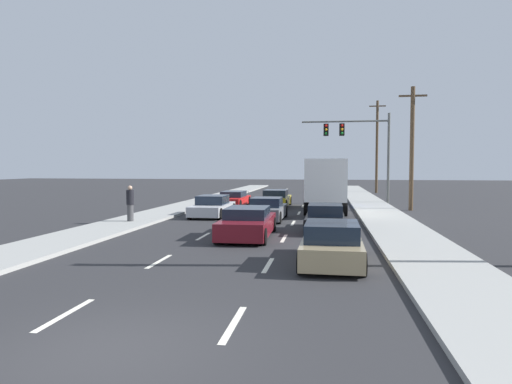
# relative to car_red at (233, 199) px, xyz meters

# --- Properties ---
(ground_plane) EXTENTS (140.00, 140.00, 0.00)m
(ground_plane) POSITION_rel_car_red_xyz_m (3.32, -0.41, -0.53)
(ground_plane) COLOR #2B2B2D
(sidewalk_right) EXTENTS (2.79, 80.00, 0.14)m
(sidewalk_right) POSITION_rel_car_red_xyz_m (9.97, -5.41, -0.46)
(sidewalk_right) COLOR #9E9E99
(sidewalk_right) RESTS_ON ground_plane
(sidewalk_left) EXTENTS (2.79, 80.00, 0.14)m
(sidewalk_left) POSITION_rel_car_red_xyz_m (-3.32, -5.41, -0.46)
(sidewalk_left) COLOR #9E9E99
(sidewalk_left) RESTS_ON ground_plane
(lane_markings) EXTENTS (3.54, 57.00, 0.01)m
(lane_markings) POSITION_rel_car_red_xyz_m (3.32, -1.35, -0.53)
(lane_markings) COLOR silver
(lane_markings) RESTS_ON ground_plane
(car_red) EXTENTS (1.88, 4.57, 1.13)m
(car_red) POSITION_rel_car_red_xyz_m (0.00, 0.00, 0.00)
(car_red) COLOR red
(car_red) RESTS_ON ground_plane
(car_silver) EXTENTS (1.94, 4.51, 1.23)m
(car_silver) POSITION_rel_car_red_xyz_m (0.06, -6.29, 0.02)
(car_silver) COLOR #B7BABF
(car_silver) RESTS_ON ground_plane
(car_yellow) EXTENTS (1.97, 4.44, 1.25)m
(car_yellow) POSITION_rel_car_red_xyz_m (3.11, 0.29, 0.04)
(car_yellow) COLOR yellow
(car_yellow) RESTS_ON ground_plane
(car_gray) EXTENTS (1.92, 4.36, 1.25)m
(car_gray) POSITION_rel_car_red_xyz_m (3.52, -7.72, 0.03)
(car_gray) COLOR slate
(car_gray) RESTS_ON ground_plane
(car_maroon) EXTENTS (2.06, 4.69, 1.25)m
(car_maroon) POSITION_rel_car_red_xyz_m (3.50, -13.78, 0.05)
(car_maroon) COLOR maroon
(car_maroon) RESTS_ON ground_plane
(box_truck) EXTENTS (2.57, 8.71, 3.37)m
(box_truck) POSITION_rel_car_red_xyz_m (6.68, -2.95, 1.43)
(box_truck) COLOR white
(box_truck) RESTS_ON ground_plane
(car_black) EXTENTS (1.83, 4.14, 1.21)m
(car_black) POSITION_rel_car_red_xyz_m (6.67, -11.33, 0.02)
(car_black) COLOR black
(car_black) RESTS_ON ground_plane
(car_tan) EXTENTS (1.91, 4.19, 1.28)m
(car_tan) POSITION_rel_car_red_xyz_m (6.89, -18.33, 0.05)
(car_tan) COLOR tan
(car_tan) RESTS_ON ground_plane
(traffic_signal_mast) EXTENTS (6.89, 0.69, 7.12)m
(traffic_signal_mast) POSITION_rel_car_red_xyz_m (8.76, 4.38, 4.69)
(traffic_signal_mast) COLOR #595B56
(traffic_signal_mast) RESTS_ON ground_plane
(utility_pole_mid) EXTENTS (1.80, 0.28, 8.20)m
(utility_pole_mid) POSITION_rel_car_red_xyz_m (12.31, -0.91, 3.70)
(utility_pole_mid) COLOR brown
(utility_pole_mid) RESTS_ON ground_plane
(utility_pole_far) EXTENTS (1.80, 0.28, 10.23)m
(utility_pole_far) POSITION_rel_car_red_xyz_m (12.25, 19.41, 4.72)
(utility_pole_far) COLOR brown
(utility_pole_far) RESTS_ON ground_plane
(pedestrian_near_corner) EXTENTS (0.38, 0.38, 1.82)m
(pedestrian_near_corner) POSITION_rel_car_red_xyz_m (-3.19, -10.44, 0.52)
(pedestrian_near_corner) COLOR #3F3F42
(pedestrian_near_corner) RESTS_ON sidewalk_left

